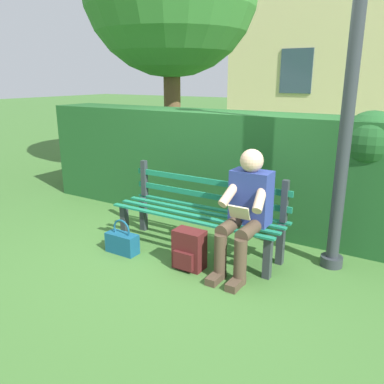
% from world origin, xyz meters
% --- Properties ---
extents(ground, '(60.00, 60.00, 0.00)m').
position_xyz_m(ground, '(0.00, 0.00, 0.00)').
color(ground, '#3D6B2D').
extents(park_bench, '(1.88, 0.50, 0.86)m').
position_xyz_m(park_bench, '(0.00, -0.07, 0.42)').
color(park_bench, '#2D3338').
rests_on(park_bench, ground).
extents(person_seated, '(0.44, 0.73, 1.16)m').
position_xyz_m(person_seated, '(-0.59, 0.10, 0.61)').
color(person_seated, navy).
rests_on(person_seated, ground).
extents(hedge_backdrop, '(5.51, 0.74, 1.48)m').
position_xyz_m(hedge_backdrop, '(0.16, -1.06, 0.73)').
color(hedge_backdrop, '#1E5123').
rests_on(hedge_backdrop, ground).
extents(backpack, '(0.30, 0.26, 0.39)m').
position_xyz_m(backpack, '(-0.14, 0.38, 0.19)').
color(backpack, '#4C1919').
rests_on(backpack, ground).
extents(handbag, '(0.35, 0.15, 0.37)m').
position_xyz_m(handbag, '(0.65, 0.46, 0.12)').
color(handbag, navy).
rests_on(handbag, ground).
extents(lamp_post, '(0.31, 0.31, 3.65)m').
position_xyz_m(lamp_post, '(-1.32, -0.40, 2.26)').
color(lamp_post, '#2D3338').
rests_on(lamp_post, ground).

